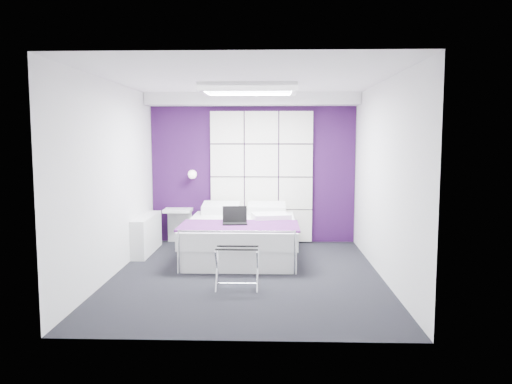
# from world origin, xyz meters

# --- Properties ---
(floor) EXTENTS (4.40, 4.40, 0.00)m
(floor) POSITION_xyz_m (0.00, 0.00, 0.00)
(floor) COLOR black
(floor) RESTS_ON ground
(ceiling) EXTENTS (4.40, 4.40, 0.00)m
(ceiling) POSITION_xyz_m (0.00, 0.00, 2.60)
(ceiling) COLOR white
(ceiling) RESTS_ON wall_back
(wall_back) EXTENTS (3.60, 0.00, 3.60)m
(wall_back) POSITION_xyz_m (0.00, 2.20, 1.30)
(wall_back) COLOR silver
(wall_back) RESTS_ON floor
(wall_left) EXTENTS (0.00, 4.40, 4.40)m
(wall_left) POSITION_xyz_m (-1.80, 0.00, 1.30)
(wall_left) COLOR silver
(wall_left) RESTS_ON floor
(wall_right) EXTENTS (0.00, 4.40, 4.40)m
(wall_right) POSITION_xyz_m (1.80, 0.00, 1.30)
(wall_right) COLOR silver
(wall_right) RESTS_ON floor
(accent_wall) EXTENTS (3.58, 0.02, 2.58)m
(accent_wall) POSITION_xyz_m (0.00, 2.19, 1.30)
(accent_wall) COLOR #2E0D3B
(accent_wall) RESTS_ON wall_back
(soffit) EXTENTS (3.58, 0.50, 0.20)m
(soffit) POSITION_xyz_m (0.00, 1.95, 2.50)
(soffit) COLOR white
(soffit) RESTS_ON wall_back
(headboard) EXTENTS (1.80, 0.08, 2.30)m
(headboard) POSITION_xyz_m (0.15, 2.14, 1.17)
(headboard) COLOR white
(headboard) RESTS_ON wall_back
(skylight) EXTENTS (1.36, 0.86, 0.12)m
(skylight) POSITION_xyz_m (0.00, 0.60, 2.55)
(skylight) COLOR white
(skylight) RESTS_ON ceiling
(wall_lamp) EXTENTS (0.15, 0.15, 0.15)m
(wall_lamp) POSITION_xyz_m (-1.05, 2.06, 1.22)
(wall_lamp) COLOR white
(wall_lamp) RESTS_ON wall_back
(radiator) EXTENTS (0.22, 1.20, 0.60)m
(radiator) POSITION_xyz_m (-1.69, 1.30, 0.30)
(radiator) COLOR white
(radiator) RESTS_ON floor
(bed) EXTENTS (1.73, 2.09, 0.73)m
(bed) POSITION_xyz_m (-0.14, 1.10, 0.31)
(bed) COLOR white
(bed) RESTS_ON floor
(nightstand) EXTENTS (0.48, 0.37, 0.05)m
(nightstand) POSITION_xyz_m (-1.31, 2.02, 0.59)
(nightstand) COLOR white
(nightstand) RESTS_ON wall_back
(luggage_rack) EXTENTS (0.52, 0.38, 0.51)m
(luggage_rack) POSITION_xyz_m (-0.09, -0.58, 0.26)
(luggage_rack) COLOR silver
(luggage_rack) RESTS_ON floor
(laptop) EXTENTS (0.36, 0.26, 0.26)m
(laptop) POSITION_xyz_m (-0.21, 0.67, 0.65)
(laptop) COLOR black
(laptop) RESTS_ON bed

